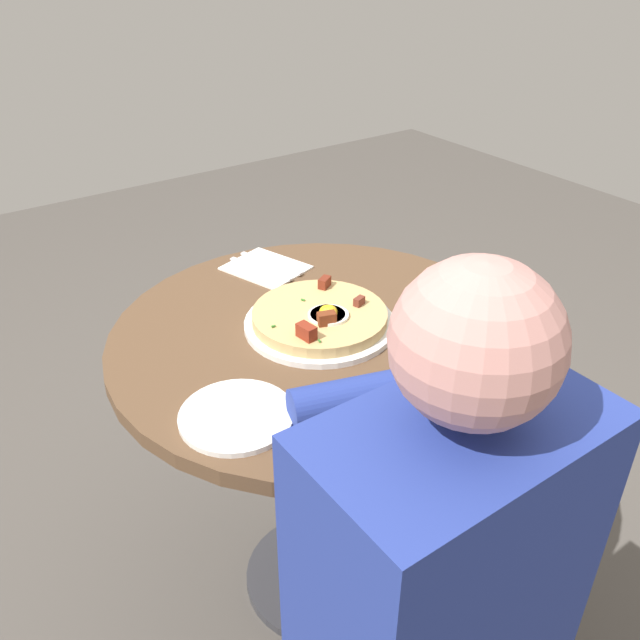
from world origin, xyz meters
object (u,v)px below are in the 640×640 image
pepper_shaker (436,303)px  fork (271,263)px  knife (261,269)px  water_glass (471,311)px  pizza_plate (320,324)px  bread_plate (237,416)px  breakfast_pizza (320,316)px  dining_table (320,402)px  salt_shaker (446,371)px

pepper_shaker → fork: bearing=111.9°
knife → water_glass: size_ratio=1.59×
knife → pepper_shaker: (0.19, -0.37, 0.02)m
pizza_plate → bread_plate: 0.31m
pepper_shaker → breakfast_pizza: bearing=155.6°
pizza_plate → dining_table: bearing=-120.3°
breakfast_pizza → dining_table: bearing=-123.9°
dining_table → pizza_plate: bearing=59.7°
bread_plate → salt_shaker: size_ratio=3.17×
fork → pepper_shaker: size_ratio=3.04×
bread_plate → dining_table: bearing=27.7°
breakfast_pizza → fork: breakfast_pizza is taller
dining_table → pizza_plate: size_ratio=2.77×
pizza_plate → fork: (0.06, 0.28, 0.00)m
pizza_plate → knife: pizza_plate is taller
dining_table → water_glass: bearing=-39.0°
knife → pizza_plate: bearing=156.6°
knife → water_glass: bearing=-176.2°
bread_plate → salt_shaker: bearing=-20.9°
salt_shaker → water_glass: bearing=31.0°
breakfast_pizza → bread_plate: 0.31m
pepper_shaker → knife: bearing=116.8°
salt_shaker → knife: bearing=93.9°
pizza_plate → water_glass: 0.29m
bread_plate → knife: bearing=55.0°
salt_shaker → pepper_shaker: same height
knife → bread_plate: bearing=127.3°
knife → fork: bearing=-90.0°
dining_table → fork: 0.36m
knife → pepper_shaker: bearing=-171.0°
dining_table → breakfast_pizza: 0.20m
dining_table → bread_plate: 0.35m
dining_table → water_glass: water_glass is taller
knife → water_glass: water_glass is taller
breakfast_pizza → fork: 0.29m
breakfast_pizza → fork: (0.06, 0.29, -0.02)m
dining_table → pizza_plate: 0.18m
pizza_plate → bread_plate: (-0.27, -0.15, -0.00)m
knife → pepper_shaker: 0.42m
dining_table → breakfast_pizza: breakfast_pizza is taller
breakfast_pizza → salt_shaker: size_ratio=4.49×
bread_plate → fork: bearing=52.7°
dining_table → water_glass: 0.37m
knife → salt_shaker: size_ratio=3.05×
dining_table → pepper_shaker: pepper_shaker is taller
breakfast_pizza → bread_plate: bearing=-150.8°
pizza_plate → salt_shaker: bearing=-77.1°
salt_shaker → pepper_shaker: 0.24m
dining_table → pepper_shaker: (0.22, -0.08, 0.20)m
breakfast_pizza → pepper_shaker: 0.24m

